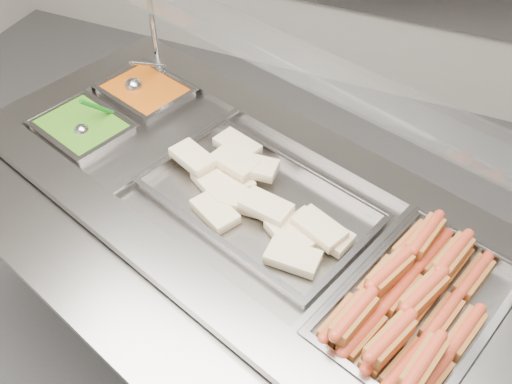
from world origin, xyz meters
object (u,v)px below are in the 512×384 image
at_px(sneeze_guard, 294,59).
at_px(pan_wraps, 258,205).
at_px(steam_counter, 246,276).
at_px(ladle, 135,85).
at_px(serving_spoon, 85,127).
at_px(pan_hotdogs, 417,311).

xyz_separation_m(sneeze_guard, pan_wraps, (-0.01, -0.25, -0.43)).
bearing_deg(sneeze_guard, steam_counter, -108.44).
xyz_separation_m(ladle, serving_spoon, (-0.02, -0.32, 0.00)).
relative_size(steam_counter, sneeze_guard, 1.23).
bearing_deg(pan_wraps, ladle, 151.61).
bearing_deg(steam_counter, pan_hotdogs, -18.44).
xyz_separation_m(steam_counter, pan_wraps, (0.06, -0.02, 0.47)).
bearing_deg(steam_counter, serving_spoon, 175.25).
height_order(steam_counter, serving_spoon, serving_spoon).
bearing_deg(pan_hotdogs, pan_wraps, 161.56).
distance_m(sneeze_guard, ladle, 0.86).
bearing_deg(ladle, pan_hotdogs, -24.14).
bearing_deg(steam_counter, sneeze_guard, 71.56).
relative_size(sneeze_guard, pan_hotdogs, 2.63).
height_order(pan_hotdogs, pan_wraps, same).
bearing_deg(sneeze_guard, serving_spoon, -167.51).
bearing_deg(pan_hotdogs, serving_spoon, 168.45).
height_order(steam_counter, sneeze_guard, sneeze_guard).
height_order(sneeze_guard, pan_wraps, sneeze_guard).
bearing_deg(pan_hotdogs, ladle, 155.86).
height_order(sneeze_guard, serving_spoon, sneeze_guard).
distance_m(steam_counter, serving_spoon, 0.87).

